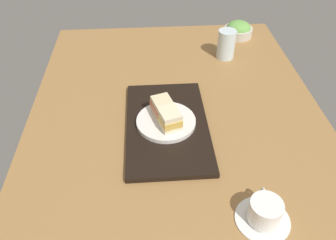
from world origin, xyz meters
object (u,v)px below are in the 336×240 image
drinking_glass (226,44)px  coffee_cup (264,213)px  sandwich_near (163,107)px  salad_bowl (238,30)px  sandwich_far (169,119)px  sandwich_plate (166,122)px

drinking_glass → coffee_cup: bearing=-4.5°
sandwich_near → salad_bowl: bearing=146.5°
coffee_cup → drinking_glass: drinking_glass is taller
sandwich_far → coffee_cup: (32.79, 20.70, -3.12)cm
sandwich_far → drinking_glass: size_ratio=0.74×
salad_bowl → coffee_cup: salad_bowl is taller
sandwich_near → drinking_glass: (-39.48, 28.66, -0.05)cm
salad_bowl → sandwich_far: bearing=-29.8°
coffee_cup → drinking_glass: bearing=175.5°
coffee_cup → sandwich_plate: bearing=-148.9°
sandwich_plate → drinking_glass: bearing=146.8°
sandwich_plate → drinking_glass: (-42.50, 27.78, 3.53)cm
sandwich_near → sandwich_far: (6.04, 1.77, 0.10)cm
sandwich_near → drinking_glass: size_ratio=0.75×
coffee_cup → sandwich_far: bearing=-147.7°
sandwich_far → coffee_cup: size_ratio=0.65×
sandwich_plate → coffee_cup: (35.81, 21.58, 0.56)cm
sandwich_plate → drinking_glass: drinking_glass is taller
salad_bowl → sandwich_near: bearing=-33.5°
sandwich_near → drinking_glass: 48.79cm
salad_bowl → drinking_glass: 21.26cm
sandwich_near → drinking_glass: drinking_glass is taller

